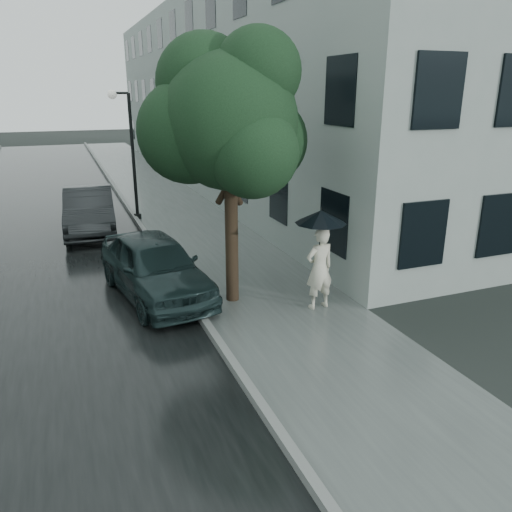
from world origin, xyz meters
name	(u,v)px	position (x,y,z in m)	size (l,w,h in m)	color
ground	(320,358)	(0.00, 0.00, 0.00)	(120.00, 120.00, 0.00)	black
sidewalk	(180,213)	(0.25, 12.00, 0.00)	(3.50, 60.00, 0.01)	slate
kerb_near	(133,216)	(-1.57, 12.00, 0.07)	(0.15, 60.00, 0.15)	slate
asphalt_road	(34,226)	(-5.08, 12.00, 0.00)	(6.85, 60.00, 0.00)	black
building_near	(240,93)	(5.47, 19.50, 4.50)	(7.02, 36.00, 9.00)	gray
pedestrian	(319,268)	(1.03, 2.00, 0.92)	(0.67, 0.44, 1.83)	beige
umbrella	(321,217)	(0.99, 1.96, 2.09)	(1.29, 1.29, 1.35)	black
street_tree	(228,119)	(-0.60, 3.23, 4.04)	(3.73, 3.39, 5.86)	#332619
lamp_post	(128,147)	(-1.61, 11.76, 2.68)	(0.84, 0.38, 4.65)	black
car_near	(155,266)	(-2.20, 4.00, 0.74)	(1.72, 4.29, 1.46)	#192A2A
car_far	(89,210)	(-3.22, 10.47, 0.75)	(1.57, 4.51, 1.49)	#222427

